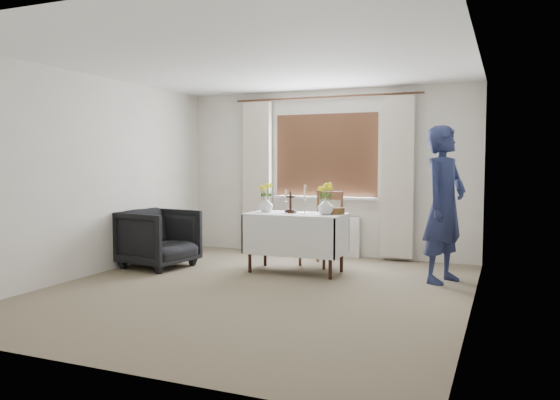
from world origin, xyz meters
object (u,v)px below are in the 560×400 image
(altar_table, at_px, (296,243))
(flower_vase_left, at_px, (266,204))
(person, at_px, (444,204))
(wooden_cross, at_px, (291,202))
(flower_vase_right, at_px, (326,206))
(wooden_chair, at_px, (321,228))
(armchair, at_px, (159,238))

(altar_table, height_order, flower_vase_left, flower_vase_left)
(altar_table, distance_m, person, 1.90)
(person, xyz_separation_m, wooden_cross, (-1.89, -0.13, -0.02))
(wooden_cross, distance_m, flower_vase_left, 0.36)
(flower_vase_right, bearing_deg, wooden_cross, 177.06)
(wooden_chair, height_order, flower_vase_left, wooden_chair)
(person, xyz_separation_m, flower_vase_right, (-1.41, -0.15, -0.05))
(armchair, bearing_deg, wooden_cross, -67.78)
(person, height_order, wooden_cross, person)
(wooden_chair, bearing_deg, flower_vase_left, -119.52)
(armchair, bearing_deg, person, -72.74)
(flower_vase_right, bearing_deg, flower_vase_left, 176.96)
(altar_table, bearing_deg, flower_vase_right, -1.26)
(wooden_chair, bearing_deg, flower_vase_right, -48.30)
(altar_table, bearing_deg, wooden_cross, 168.78)
(person, distance_m, flower_vase_left, 2.25)
(person, height_order, flower_vase_right, person)
(altar_table, relative_size, wooden_cross, 4.41)
(armchair, xyz_separation_m, flower_vase_right, (2.22, 0.39, 0.47))
(altar_table, relative_size, armchair, 1.44)
(altar_table, xyz_separation_m, flower_vase_right, (0.40, -0.01, 0.49))
(armchair, distance_m, person, 3.71)
(wooden_cross, bearing_deg, person, 7.16)
(altar_table, distance_m, flower_vase_left, 0.65)
(altar_table, relative_size, flower_vase_right, 5.88)
(altar_table, distance_m, armchair, 1.86)
(armchair, height_order, person, person)
(wooden_chair, xyz_separation_m, person, (1.66, -0.43, 0.41))
(person, height_order, flower_vase_left, person)
(altar_table, xyz_separation_m, person, (1.81, 0.14, 0.54))
(armchair, xyz_separation_m, wooden_cross, (1.74, 0.42, 0.51))
(person, xyz_separation_m, flower_vase_left, (-2.25, -0.11, -0.06))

